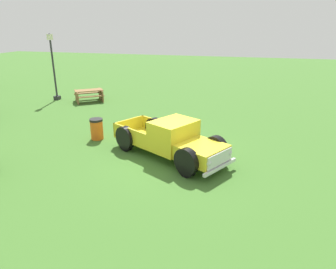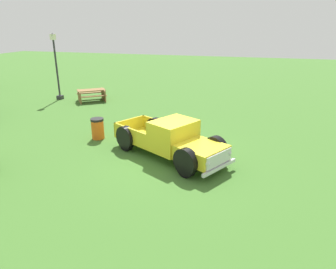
# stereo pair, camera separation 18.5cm
# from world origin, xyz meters

# --- Properties ---
(ground_plane) EXTENTS (80.00, 80.00, 0.00)m
(ground_plane) POSITION_xyz_m (0.00, 0.00, 0.00)
(ground_plane) COLOR #3D6B28
(pickup_truck_foreground) EXTENTS (3.92, 5.17, 1.51)m
(pickup_truck_foreground) POSITION_xyz_m (0.20, -0.18, 0.72)
(pickup_truck_foreground) COLOR yellow
(pickup_truck_foreground) RESTS_ON ground_plane
(lamp_post_near) EXTENTS (0.36, 0.36, 4.38)m
(lamp_post_near) POSITION_xyz_m (7.70, 10.02, 2.29)
(lamp_post_near) COLOR #2D2D33
(lamp_post_near) RESTS_ON ground_plane
(picnic_table) EXTENTS (2.27, 2.33, 0.78)m
(picnic_table) POSITION_xyz_m (7.78, 7.61, 0.49)
(picnic_table) COLOR olive
(picnic_table) RESTS_ON ground_plane
(trash_can) EXTENTS (0.59, 0.59, 0.95)m
(trash_can) POSITION_xyz_m (1.39, 3.74, 0.48)
(trash_can) COLOR orange
(trash_can) RESTS_ON ground_plane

